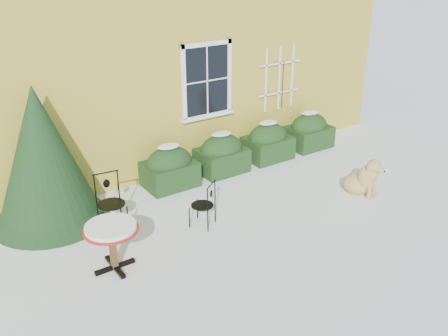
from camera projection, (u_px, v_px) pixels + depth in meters
ground at (256, 235)px, 8.68m from camera, size 80.00×80.00×0.00m
house at (90, 5)px, 12.62m from camera, size 12.40×8.40×6.40m
hedge_row at (245, 148)px, 11.28m from camera, size 4.95×0.80×0.91m
evergreen_shrub at (44, 169)px, 8.75m from camera, size 2.09×2.09×2.52m
bistro_table at (111, 233)px, 7.50m from camera, size 0.84×0.84×0.78m
patio_chair_near at (204, 204)px, 8.80m from camera, size 0.52×0.52×0.84m
patio_chair_far at (111, 201)px, 8.73m from camera, size 0.49×0.49×1.00m
dog at (363, 179)px, 9.94m from camera, size 0.64×0.93×0.83m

